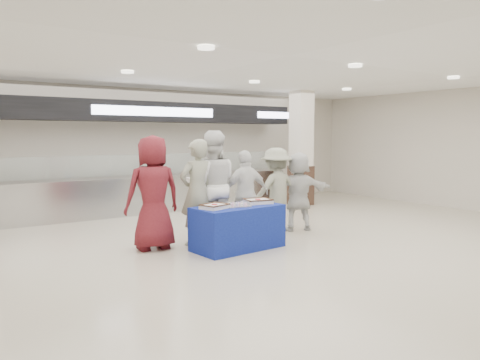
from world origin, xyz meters
TOP-DOWN VIEW (x-y plane):
  - ground at (0.00, 0.00)m, footprint 14.00×14.00m
  - serving_line at (0.00, 5.40)m, footprint 8.70×0.85m
  - column_right at (4.00, 4.20)m, footprint 0.55×0.55m
  - display_table at (-0.39, 0.87)m, footprint 1.61×0.91m
  - sheet_cake_left at (-0.87, 0.84)m, footprint 0.50×0.44m
  - sheet_cake_right at (0.08, 0.92)m, footprint 0.51×0.43m
  - cupcake_tray at (-0.43, 0.82)m, footprint 0.46×0.38m
  - civilian_maroon at (-1.60, 1.67)m, footprint 1.00×0.69m
  - soldier_a at (-0.81, 1.55)m, footprint 0.72×0.50m
  - chef_tall at (-0.40, 1.72)m, footprint 1.23×1.12m
  - chef_short at (0.28, 1.59)m, footprint 1.02×0.50m
  - soldier_b at (1.07, 1.65)m, footprint 1.14×0.69m
  - civilian_white at (1.55, 1.51)m, footprint 1.58×1.03m

SIDE VIEW (x-z plane):
  - ground at x=0.00m, z-range 0.00..0.00m
  - display_table at x=-0.39m, z-range 0.00..0.75m
  - cupcake_tray at x=-0.43m, z-range 0.75..0.82m
  - sheet_cake_left at x=-0.87m, z-range 0.75..0.84m
  - sheet_cake_right at x=0.08m, z-range 0.75..0.85m
  - civilian_white at x=1.55m, z-range 0.00..1.63m
  - chef_short at x=0.28m, z-range 0.00..1.68m
  - soldier_b at x=1.07m, z-range 0.00..1.71m
  - soldier_a at x=-0.81m, z-range 0.00..1.90m
  - civilian_maroon at x=-1.60m, z-range 0.00..1.97m
  - chef_tall at x=-0.40m, z-range 0.00..2.05m
  - serving_line at x=0.00m, z-range -0.24..2.56m
  - column_right at x=4.00m, z-range -0.07..3.13m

